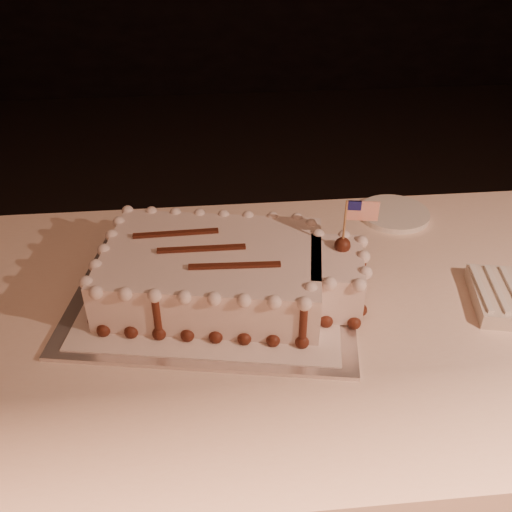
{
  "coord_description": "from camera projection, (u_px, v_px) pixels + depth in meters",
  "views": [
    {
      "loc": [
        -0.11,
        -0.2,
        1.43
      ],
      "look_at": [
        -0.03,
        0.65,
        0.84
      ],
      "focal_mm": 40.0,
      "sensor_mm": 36.0,
      "label": 1
    }
  ],
  "objects": [
    {
      "name": "banquet_table",
      "position": [
        271.0,
        439.0,
        1.27
      ],
      "size": [
        2.4,
        0.8,
        0.75
      ],
      "primitive_type": "cube",
      "color": "#FFDEC5",
      "rests_on": "ground"
    },
    {
      "name": "cake_board",
      "position": [
        214.0,
        294.0,
        1.08
      ],
      "size": [
        0.59,
        0.48,
        0.01
      ],
      "primitive_type": "cube",
      "rotation": [
        0.0,
        0.0,
        -0.18
      ],
      "color": "silver",
      "rests_on": "banquet_table"
    },
    {
      "name": "doily",
      "position": [
        214.0,
        292.0,
        1.08
      ],
      "size": [
        0.53,
        0.44,
        0.0
      ],
      "primitive_type": "cube",
      "rotation": [
        0.0,
        0.0,
        -0.18
      ],
      "color": "white",
      "rests_on": "cake_board"
    },
    {
      "name": "sheet_cake",
      "position": [
        228.0,
        272.0,
        1.05
      ],
      "size": [
        0.52,
        0.35,
        0.2
      ],
      "color": "silver",
      "rests_on": "doily"
    },
    {
      "name": "side_plate",
      "position": [
        394.0,
        214.0,
        1.33
      ],
      "size": [
        0.16,
        0.16,
        0.01
      ],
      "primitive_type": "cylinder",
      "color": "white",
      "rests_on": "banquet_table"
    }
  ]
}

